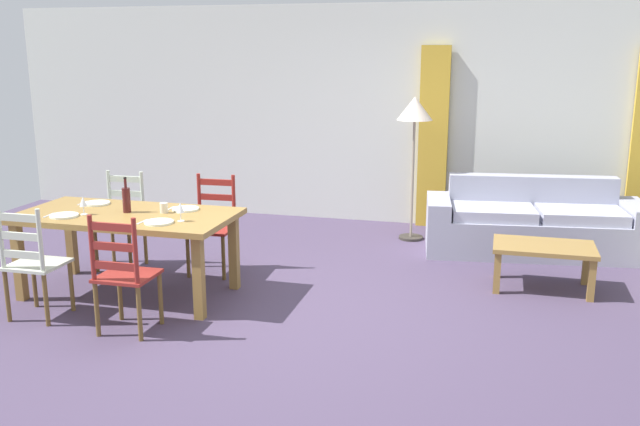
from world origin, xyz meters
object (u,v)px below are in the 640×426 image
(dining_chair_near_left, at_px, (33,263))
(dining_table, at_px, (127,223))
(wine_glass_near_right, at_px, (180,208))
(standing_lamp, at_px, (415,117))
(dining_chair_far_left, at_px, (122,220))
(coffee_table, at_px, (544,252))
(dining_chair_near_right, at_px, (124,274))
(wine_bottle, at_px, (126,199))
(dining_chair_far_right, at_px, (213,225))
(couch, at_px, (533,226))
(wine_glass_near_left, at_px, (83,202))
(coffee_cup_primary, at_px, (164,208))

(dining_chair_near_left, bearing_deg, dining_table, 58.21)
(wine_glass_near_right, distance_m, standing_lamp, 3.14)
(dining_table, distance_m, wine_glass_near_right, 0.65)
(dining_chair_far_left, bearing_deg, coffee_table, 5.30)
(dining_chair_near_right, xyz_separation_m, coffee_table, (3.17, 1.88, -0.12))
(wine_glass_near_right, bearing_deg, wine_bottle, 163.80)
(dining_table, xyz_separation_m, dining_chair_far_right, (0.47, 0.79, -0.19))
(dining_chair_far_right, xyz_separation_m, wine_bottle, (-0.48, -0.76, 0.39))
(dining_chair_near_left, distance_m, dining_chair_near_right, 0.86)
(dining_chair_near_left, distance_m, couch, 5.01)
(dining_chair_near_right, relative_size, wine_bottle, 3.04)
(wine_glass_near_left, height_order, standing_lamp, standing_lamp)
(dining_chair_far_left, relative_size, wine_glass_near_left, 5.96)
(dining_chair_far_right, bearing_deg, dining_table, -120.68)
(dining_chair_near_right, relative_size, wine_glass_near_left, 5.96)
(dining_table, height_order, wine_glass_near_left, wine_glass_near_left)
(dining_table, bearing_deg, dining_chair_near_left, -121.79)
(dining_chair_far_left, distance_m, standing_lamp, 3.35)
(dining_chair_near_left, height_order, coffee_table, dining_chair_near_left)
(dining_chair_far_right, height_order, wine_bottle, wine_bottle)
(dining_chair_near_left, bearing_deg, wine_bottle, 59.60)
(coffee_cup_primary, relative_size, coffee_table, 0.10)
(dining_chair_near_left, xyz_separation_m, dining_chair_near_right, (0.86, -0.07, 0.00))
(coffee_table, bearing_deg, couch, 92.21)
(dining_chair_near_left, xyz_separation_m, wine_bottle, (0.44, 0.75, 0.39))
(standing_lamp, bearing_deg, wine_bottle, -131.79)
(coffee_table, xyz_separation_m, standing_lamp, (-1.39, 1.40, 1.06))
(standing_lamp, bearing_deg, wine_glass_near_right, -121.19)
(dining_table, height_order, dining_chair_far_right, dining_chair_far_right)
(dining_chair_near_left, bearing_deg, wine_glass_near_right, 28.68)
(coffee_cup_primary, height_order, coffee_table, coffee_cup_primary)
(couch, bearing_deg, dining_chair_far_left, -158.41)
(wine_glass_near_left, xyz_separation_m, standing_lamp, (2.52, 2.64, 0.55))
(dining_chair_far_left, relative_size, wine_bottle, 3.04)
(dining_chair_near_left, xyz_separation_m, dining_chair_far_right, (0.91, 1.51, 0.00))
(couch, distance_m, coffee_table, 1.22)
(dining_chair_far_right, distance_m, wine_glass_near_left, 1.29)
(wine_glass_near_right, xyz_separation_m, coffee_cup_primary, (-0.28, 0.24, -0.07))
(dining_table, relative_size, dining_chair_near_left, 1.98)
(dining_chair_far_right, height_order, wine_glass_near_left, dining_chair_far_right)
(dining_chair_far_left, bearing_deg, dining_chair_far_right, 4.34)
(wine_bottle, distance_m, couch, 4.26)
(dining_chair_far_left, xyz_separation_m, couch, (4.02, 1.59, -0.19))
(dining_chair_near_right, height_order, couch, dining_chair_near_right)
(dining_table, xyz_separation_m, standing_lamp, (2.20, 2.50, 0.75))
(wine_glass_near_left, relative_size, standing_lamp, 0.10)
(dining_table, bearing_deg, standing_lamp, 48.64)
(standing_lamp, bearing_deg, dining_chair_far_left, -146.48)
(dining_chair_near_right, height_order, wine_bottle, wine_bottle)
(dining_chair_far_right, height_order, couch, dining_chair_far_right)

